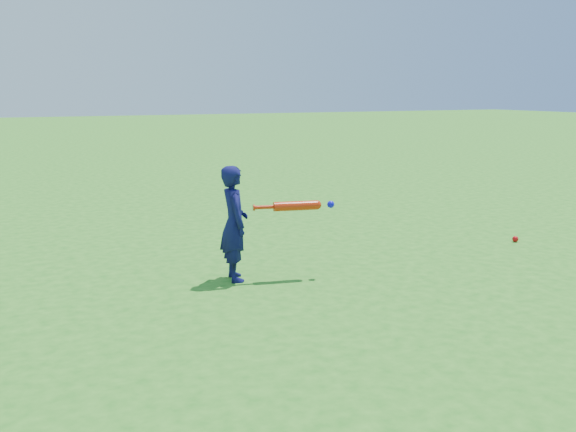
% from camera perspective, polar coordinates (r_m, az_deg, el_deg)
% --- Properties ---
extents(ground, '(80.00, 80.00, 0.00)m').
position_cam_1_polar(ground, '(5.82, 1.38, -5.94)').
color(ground, '#26751C').
rests_on(ground, ground).
extents(child, '(0.31, 0.42, 1.05)m').
position_cam_1_polar(child, '(5.80, -4.81, -0.66)').
color(child, '#0F0F46').
rests_on(child, ground).
extents(ground_ball_red, '(0.07, 0.07, 0.07)m').
position_cam_1_polar(ground_ball_red, '(7.78, 19.55, -1.94)').
color(ground_ball_red, red).
rests_on(ground_ball_red, ground).
extents(bat_swing, '(0.75, 0.22, 0.09)m').
position_cam_1_polar(bat_swing, '(5.85, 0.99, 0.92)').
color(bat_swing, red).
rests_on(bat_swing, ground).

